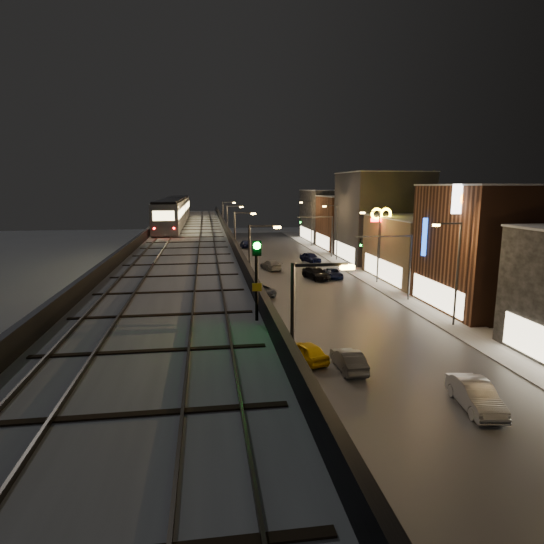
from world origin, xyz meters
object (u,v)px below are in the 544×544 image
subway_train (175,211)px  car_mid_silver (258,290)px  car_mid_dark (271,265)px  sign_citgo (466,216)px  rail_signal (257,264)px  car_far_white (245,244)px  car_taxi (306,352)px  car_onc_dark (333,274)px  car_onc_silver (475,396)px  car_onc_white (316,274)px  car_onc_red (310,258)px  car_near_white (349,361)px

subway_train → car_mid_silver: subway_train is taller
car_mid_dark → sign_citgo: bearing=104.2°
rail_signal → car_far_white: (5.66, 71.06, -8.16)m
car_taxi → car_mid_silver: 19.63m
car_taxi → sign_citgo: size_ratio=0.33×
car_onc_dark → sign_citgo: bearing=-69.5°
car_mid_silver → sign_citgo: bearing=126.5°
car_far_white → sign_citgo: bearing=104.6°
rail_signal → car_far_white: size_ratio=0.72×
subway_train → sign_citgo: bearing=-49.2°
car_onc_silver → car_onc_white: car_onc_silver is taller
rail_signal → car_mid_silver: rail_signal is taller
car_far_white → car_onc_red: (8.75, -18.69, -0.00)m
rail_signal → car_onc_white: rail_signal is taller
car_mid_dark → car_far_white: 24.61m
car_mid_dark → car_onc_white: (4.81, -7.48, 0.04)m
subway_train → sign_citgo: (27.00, -31.24, 0.97)m
car_taxi → car_onc_red: car_onc_red is taller
car_onc_dark → car_onc_red: bearing=93.4°
rail_signal → car_onc_red: (14.41, 52.37, -8.17)m
car_mid_silver → car_onc_dark: car_mid_silver is taller
car_mid_dark → car_onc_silver: car_onc_silver is taller
car_far_white → car_onc_dark: car_far_white is taller
sign_citgo → car_onc_dark: bearing=107.3°
rail_signal → car_taxi: (4.70, 11.64, -8.25)m
car_onc_dark → car_onc_silver: bearing=-90.3°
car_taxi → car_mid_dark: (2.55, 34.86, 0.03)m
rail_signal → car_onc_white: size_ratio=0.63×
car_near_white → car_onc_silver: 8.00m
car_onc_white → car_onc_red: 13.56m
car_near_white → sign_citgo: 18.87m
subway_train → car_near_white: bearing=-71.8°
car_onc_silver → car_onc_dark: size_ratio=1.04×
car_mid_silver → rail_signal: bearing=64.3°
subway_train → car_taxi: subway_train is taller
car_mid_silver → car_onc_dark: bearing=-162.4°
car_near_white → car_onc_silver: bearing=129.7°
car_onc_silver → rail_signal: bearing=-156.0°
car_near_white → subway_train: bearing=-72.4°
car_mid_silver → car_onc_red: size_ratio=1.12×
car_onc_red → sign_citgo: 34.42m
subway_train → car_mid_dark: (13.65, -4.37, -7.73)m
car_far_white → car_onc_white: size_ratio=0.87×
car_far_white → sign_citgo: sign_citgo is taller
subway_train → car_taxi: 41.51m
car_taxi → car_mid_dark: 34.95m
subway_train → car_near_white: (13.51, -41.14, -7.76)m
car_mid_dark → car_mid_silver: bearing=64.3°
car_mid_dark → car_onc_white: car_onc_white is taller
car_mid_dark → car_onc_red: bearing=-152.9°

